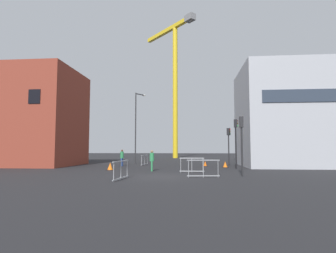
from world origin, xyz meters
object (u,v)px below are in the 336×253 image
at_px(traffic_cone_on_verge, 110,167).
at_px(pedestrian_walking, 152,159).
at_px(construction_crane, 175,71).
at_px(streetlamp_tall, 137,123).
at_px(traffic_light_corner, 229,140).
at_px(traffic_cone_by_barrier, 225,165).
at_px(traffic_light_median, 242,136).
at_px(pedestrian_waiting, 122,156).
at_px(traffic_light_crosswalk, 236,136).
at_px(traffic_cone_striped, 205,164).

bearing_deg(traffic_cone_on_verge, pedestrian_walking, -10.61).
relative_size(construction_crane, streetlamp_tall, 3.06).
distance_m(traffic_light_corner, traffic_cone_by_barrier, 2.84).
xyz_separation_m(streetlamp_tall, traffic_light_median, (9.56, -13.43, -2.15)).
bearing_deg(pedestrian_waiting, streetlamp_tall, 82.05).
bearing_deg(traffic_light_crosswalk, traffic_cone_on_verge, -167.32).
relative_size(construction_crane, traffic_cone_striped, 50.92).
distance_m(streetlamp_tall, pedestrian_waiting, 5.71).
distance_m(traffic_light_crosswalk, traffic_cone_on_verge, 11.02).
height_order(traffic_light_crosswalk, traffic_light_median, traffic_light_crosswalk).
distance_m(construction_crane, traffic_light_crosswalk, 29.86).
bearing_deg(streetlamp_tall, pedestrian_waiting, -97.95).
relative_size(traffic_light_median, pedestrian_waiting, 2.32).
height_order(traffic_light_median, traffic_cone_by_barrier, traffic_light_median).
relative_size(traffic_light_corner, traffic_cone_striped, 7.61).
bearing_deg(streetlamp_tall, traffic_light_corner, -20.59).
height_order(traffic_light_median, pedestrian_waiting, traffic_light_median).
bearing_deg(streetlamp_tall, construction_crane, 80.39).
bearing_deg(pedestrian_walking, traffic_cone_striped, 54.96).
distance_m(streetlamp_tall, traffic_light_corner, 10.88).
bearing_deg(pedestrian_walking, pedestrian_waiting, 123.96).
bearing_deg(construction_crane, streetlamp_tall, -99.61).
distance_m(traffic_light_corner, pedestrian_walking, 9.30).
xyz_separation_m(traffic_light_crosswalk, traffic_cone_striped, (-2.53, 3.27, -2.64)).
distance_m(traffic_light_median, traffic_cone_on_verge, 10.90).
distance_m(traffic_light_median, traffic_light_corner, 9.69).
distance_m(traffic_light_corner, pedestrian_waiting, 10.70).
bearing_deg(streetlamp_tall, traffic_light_median, -54.55).
bearing_deg(traffic_light_crosswalk, traffic_cone_by_barrier, 115.40).
height_order(construction_crane, traffic_light_crosswalk, construction_crane).
relative_size(traffic_light_crosswalk, pedestrian_waiting, 2.61).
relative_size(construction_crane, traffic_cone_on_verge, 41.00).
bearing_deg(traffic_cone_striped, pedestrian_waiting, -176.04).
bearing_deg(traffic_cone_on_verge, traffic_light_median, -22.78).
xyz_separation_m(construction_crane, streetlamp_tall, (-3.21, -18.95, -11.26)).
bearing_deg(pedestrian_waiting, traffic_cone_on_verge, -86.29).
bearing_deg(pedestrian_walking, construction_crane, 90.09).
bearing_deg(construction_crane, traffic_cone_by_barrier, -75.64).
height_order(pedestrian_walking, traffic_cone_on_verge, pedestrian_walking).
bearing_deg(traffic_light_crosswalk, traffic_cone_striped, 127.71).
xyz_separation_m(traffic_cone_on_verge, traffic_cone_by_barrier, (9.69, 3.96, -0.02)).
relative_size(traffic_light_crosswalk, traffic_cone_by_barrier, 7.63).
xyz_separation_m(traffic_light_crosswalk, traffic_light_corner, (-0.21, 3.20, -0.33)).
bearing_deg(traffic_cone_by_barrier, traffic_light_corner, 70.90).
bearing_deg(traffic_light_corner, traffic_cone_by_barrier, -109.10).
distance_m(streetlamp_tall, traffic_cone_by_barrier, 11.72).
distance_m(construction_crane, traffic_light_median, 35.62).
bearing_deg(traffic_cone_striped, traffic_light_crosswalk, -52.29).
bearing_deg(streetlamp_tall, pedestrian_walking, -71.92).
xyz_separation_m(construction_crane, traffic_cone_by_barrier, (6.22, -24.30, -15.72)).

